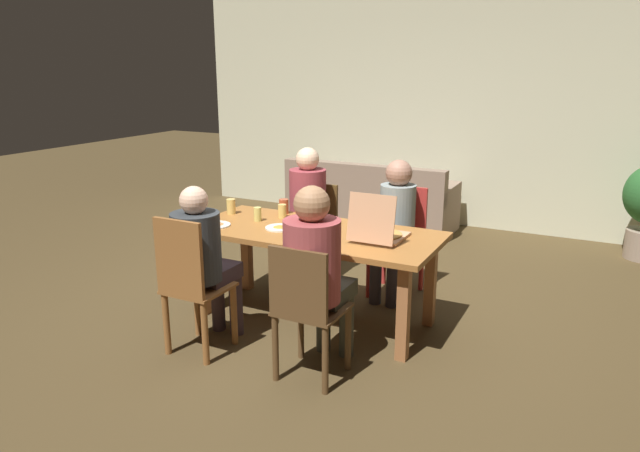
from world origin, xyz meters
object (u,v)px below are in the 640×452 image
object	(u,v)px
chair_0	(191,284)
chair_3	(400,236)
couch	(370,204)
dining_table	(314,242)
chair_1	(312,224)
person_3	(395,218)
chair_2	(306,308)
drinking_glass_1	(258,214)
person_2	(316,265)
person_1	(305,205)
drinking_glass_0	(282,211)
drinking_glass_3	(231,206)
drinking_glass_2	(284,206)
plate_1	(280,227)
plate_2	(215,225)
person_0	(202,254)
plate_0	(326,224)
pizza_box_0	(379,232)

from	to	relation	value
chair_0	chair_3	xyz separation A→B (m)	(0.86, 1.76, -0.01)
chair_3	couch	xyz separation A→B (m)	(-1.01, 1.81, -0.22)
dining_table	couch	world-z (taller)	couch
chair_1	person_3	size ratio (longest dim) A/B	0.73
chair_2	drinking_glass_1	distance (m)	1.30
person_2	person_3	bearing A→B (deg)	90.00
person_1	drinking_glass_0	xyz separation A→B (m)	(0.07, -0.51, 0.06)
dining_table	drinking_glass_3	xyz separation A→B (m)	(-0.85, 0.13, 0.15)
drinking_glass_1	couch	size ratio (longest dim) A/B	0.06
chair_1	drinking_glass_2	bearing A→B (deg)	-89.05
drinking_glass_3	person_1	bearing A→B (deg)	57.35
plate_1	plate_2	bearing A→B (deg)	-161.85
person_0	plate_0	xyz separation A→B (m)	(0.48, 0.92, 0.05)
person_0	plate_1	xyz separation A→B (m)	(0.22, 0.67, 0.05)
person_0	drinking_glass_2	size ratio (longest dim) A/B	9.54
person_0	drinking_glass_1	size ratio (longest dim) A/B	10.44
chair_3	drinking_glass_2	size ratio (longest dim) A/B	7.51
chair_1	person_1	xyz separation A→B (m)	(0.00, -0.15, 0.22)
chair_1	drinking_glass_3	bearing A→B (deg)	-117.17
pizza_box_0	drinking_glass_3	bearing A→B (deg)	174.75
plate_1	couch	distance (m)	2.82
person_0	person_2	xyz separation A→B (m)	(0.86, 0.03, 0.04)
chair_0	couch	world-z (taller)	chair_0
chair_2	drinking_glass_0	xyz separation A→B (m)	(-0.79, 1.06, 0.29)
person_1	chair_3	distance (m)	0.90
chair_1	chair_2	distance (m)	1.92
drinking_glass_2	drinking_glass_0	bearing A→B (deg)	-65.16
chair_2	plate_1	world-z (taller)	chair_2
chair_2	person_1	bearing A→B (deg)	118.67
drinking_glass_0	chair_0	bearing A→B (deg)	-93.42
person_0	pizza_box_0	xyz separation A→B (m)	(1.00, 0.75, 0.09)
plate_1	drinking_glass_1	bearing A→B (deg)	157.88
chair_2	person_3	bearing A→B (deg)	90.00
drinking_glass_2	person_1	bearing A→B (deg)	91.32
plate_0	plate_1	bearing A→B (deg)	-136.70
person_3	pizza_box_0	world-z (taller)	person_3
person_3	person_1	bearing A→B (deg)	-179.76
person_3	drinking_glass_0	bearing A→B (deg)	-147.19
dining_table	person_1	world-z (taller)	person_1
pizza_box_0	couch	bearing A→B (deg)	113.24
chair_3	pizza_box_0	size ratio (longest dim) A/B	2.26
dining_table	drinking_glass_3	distance (m)	0.88
person_0	person_1	xyz separation A→B (m)	(0.00, 1.47, 0.03)
person_0	plate_0	distance (m)	1.04
person_0	chair_3	size ratio (longest dim) A/B	1.27
drinking_glass_1	dining_table	bearing A→B (deg)	-4.19
drinking_glass_1	drinking_glass_3	size ratio (longest dim) A/B	0.89
chair_2	chair_0	bearing A→B (deg)	-177.21
drinking_glass_0	drinking_glass_3	bearing A→B (deg)	-169.18
chair_0	drinking_glass_0	size ratio (longest dim) A/B	8.89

